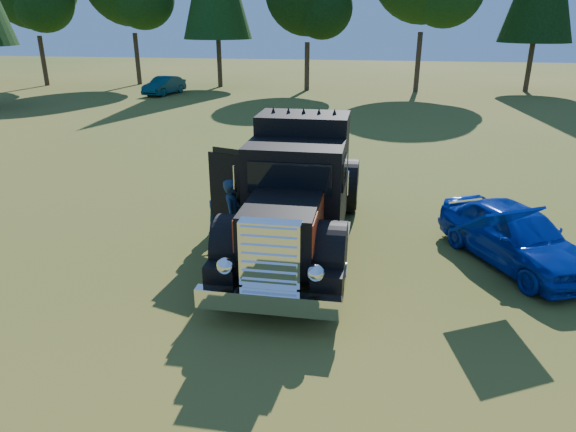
# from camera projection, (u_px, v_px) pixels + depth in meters

# --- Properties ---
(ground) EXTENTS (120.00, 120.00, 0.00)m
(ground) POSITION_uv_depth(u_px,v_px,m) (309.00, 276.00, 10.71)
(ground) COLOR #375318
(ground) RESTS_ON ground
(diamond_t_truck) EXTENTS (3.34, 7.16, 3.00)m
(diamond_t_truck) POSITION_uv_depth(u_px,v_px,m) (297.00, 198.00, 11.44)
(diamond_t_truck) COLOR black
(diamond_t_truck) RESTS_ON ground
(hotrod_coupe) EXTENTS (3.19, 4.28, 1.89)m
(hotrod_coupe) POSITION_uv_depth(u_px,v_px,m) (515.00, 235.00, 11.04)
(hotrod_coupe) COLOR #0732A7
(hotrod_coupe) RESTS_ON ground
(spectator_near) EXTENTS (0.43, 0.64, 1.73)m
(spectator_near) POSITION_uv_depth(u_px,v_px,m) (233.00, 217.00, 11.51)
(spectator_near) COLOR #20234B
(spectator_near) RESTS_ON ground
(spectator_far) EXTENTS (0.98, 1.03, 1.68)m
(spectator_far) POSITION_uv_depth(u_px,v_px,m) (222.00, 201.00, 12.56)
(spectator_far) COLOR #1F2548
(spectator_far) RESTS_ON ground
(distant_teal_car) EXTENTS (2.02, 3.92, 1.23)m
(distant_teal_car) POSITION_uv_depth(u_px,v_px,m) (164.00, 86.00, 36.08)
(distant_teal_car) COLOR #093436
(distant_teal_car) RESTS_ON ground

